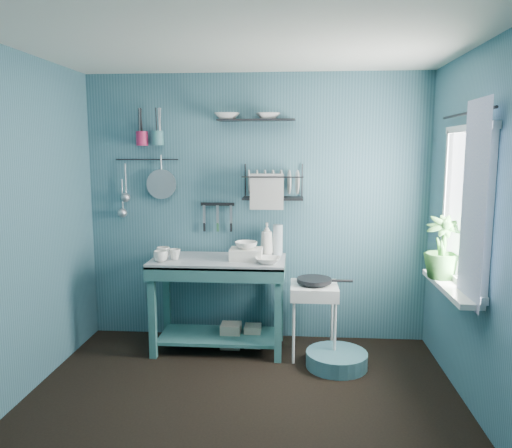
# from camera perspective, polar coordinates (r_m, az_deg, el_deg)

# --- Properties ---
(floor) EXTENTS (3.20, 3.20, 0.00)m
(floor) POSITION_cam_1_polar(r_m,az_deg,el_deg) (3.66, -1.95, -20.98)
(floor) COLOR black
(floor) RESTS_ON ground
(ceiling) EXTENTS (3.20, 3.20, 0.00)m
(ceiling) POSITION_cam_1_polar(r_m,az_deg,el_deg) (3.26, -2.18, 20.85)
(ceiling) COLOR silver
(ceiling) RESTS_ON ground
(wall_back) EXTENTS (3.20, 0.00, 3.20)m
(wall_back) POSITION_cam_1_polar(r_m,az_deg,el_deg) (4.71, 0.01, 1.77)
(wall_back) COLOR #35606E
(wall_back) RESTS_ON ground
(wall_front) EXTENTS (3.20, 0.00, 3.20)m
(wall_front) POSITION_cam_1_polar(r_m,az_deg,el_deg) (1.79, -7.58, -9.47)
(wall_front) COLOR #35606E
(wall_front) RESTS_ON ground
(wall_left) EXTENTS (0.00, 3.00, 3.00)m
(wall_left) POSITION_cam_1_polar(r_m,az_deg,el_deg) (3.77, -27.02, -0.86)
(wall_left) COLOR #35606E
(wall_left) RESTS_ON ground
(wall_right) EXTENTS (0.00, 3.00, 3.00)m
(wall_right) POSITION_cam_1_polar(r_m,az_deg,el_deg) (3.44, 25.44, -1.55)
(wall_right) COLOR #35606E
(wall_right) RESTS_ON ground
(work_counter) EXTENTS (1.25, 0.73, 0.84)m
(work_counter) POSITION_cam_1_polar(r_m,az_deg,el_deg) (4.57, -4.26, -9.12)
(work_counter) COLOR #316867
(work_counter) RESTS_ON floor
(mug_left) EXTENTS (0.12, 0.12, 0.10)m
(mug_left) POSITION_cam_1_polar(r_m,az_deg,el_deg) (4.40, -10.84, -3.64)
(mug_left) COLOR silver
(mug_left) RESTS_ON work_counter
(mug_mid) EXTENTS (0.14, 0.14, 0.09)m
(mug_mid) POSITION_cam_1_polar(r_m,az_deg,el_deg) (4.47, -9.27, -3.43)
(mug_mid) COLOR silver
(mug_mid) RESTS_ON work_counter
(mug_right) EXTENTS (0.17, 0.17, 0.10)m
(mug_right) POSITION_cam_1_polar(r_m,az_deg,el_deg) (4.56, -10.56, -3.21)
(mug_right) COLOR silver
(mug_right) RESTS_ON work_counter
(wash_tub) EXTENTS (0.28, 0.22, 0.10)m
(wash_tub) POSITION_cam_1_polar(r_m,az_deg,el_deg) (4.40, -1.14, -3.46)
(wash_tub) COLOR silver
(wash_tub) RESTS_ON work_counter
(tub_bowl) EXTENTS (0.20, 0.19, 0.06)m
(tub_bowl) POSITION_cam_1_polar(r_m,az_deg,el_deg) (4.39, -1.14, -2.43)
(tub_bowl) COLOR silver
(tub_bowl) RESTS_ON wash_tub
(soap_bottle) EXTENTS (0.12, 0.12, 0.30)m
(soap_bottle) POSITION_cam_1_polar(r_m,az_deg,el_deg) (4.59, 1.24, -1.71)
(soap_bottle) COLOR silver
(soap_bottle) RESTS_ON work_counter
(water_bottle) EXTENTS (0.09, 0.09, 0.28)m
(water_bottle) POSITION_cam_1_polar(r_m,az_deg,el_deg) (4.60, 2.50, -1.80)
(water_bottle) COLOR silver
(water_bottle) RESTS_ON work_counter
(counter_bowl) EXTENTS (0.22, 0.22, 0.05)m
(counter_bowl) POSITION_cam_1_polar(r_m,az_deg,el_deg) (4.27, 1.37, -4.17)
(counter_bowl) COLOR silver
(counter_bowl) RESTS_ON work_counter
(hotplate_stand) EXTENTS (0.44, 0.44, 0.65)m
(hotplate_stand) POSITION_cam_1_polar(r_m,az_deg,el_deg) (4.46, 6.58, -10.89)
(hotplate_stand) COLOR white
(hotplate_stand) RESTS_ON floor
(frying_pan) EXTENTS (0.30, 0.30, 0.03)m
(frying_pan) POSITION_cam_1_polar(r_m,az_deg,el_deg) (4.36, 6.66, -6.40)
(frying_pan) COLOR black
(frying_pan) RESTS_ON hotplate_stand
(knife_strip) EXTENTS (0.32, 0.02, 0.03)m
(knife_strip) POSITION_cam_1_polar(r_m,az_deg,el_deg) (4.72, -4.41, 2.28)
(knife_strip) COLOR black
(knife_strip) RESTS_ON wall_back
(dish_rack) EXTENTS (0.58, 0.31, 0.32)m
(dish_rack) POSITION_cam_1_polar(r_m,az_deg,el_deg) (4.55, 1.96, 4.84)
(dish_rack) COLOR black
(dish_rack) RESTS_ON wall_back
(upper_shelf) EXTENTS (0.71, 0.21, 0.01)m
(upper_shelf) POSITION_cam_1_polar(r_m,az_deg,el_deg) (4.59, 0.03, 11.80)
(upper_shelf) COLOR black
(upper_shelf) RESTS_ON wall_back
(shelf_bowl_left) EXTENTS (0.23, 0.23, 0.06)m
(shelf_bowl_left) POSITION_cam_1_polar(r_m,az_deg,el_deg) (4.62, -3.34, 12.11)
(shelf_bowl_left) COLOR silver
(shelf_bowl_left) RESTS_ON upper_shelf
(shelf_bowl_right) EXTENTS (0.25, 0.25, 0.05)m
(shelf_bowl_right) POSITION_cam_1_polar(r_m,az_deg,el_deg) (4.58, 1.39, 11.91)
(shelf_bowl_right) COLOR silver
(shelf_bowl_right) RESTS_ON upper_shelf
(utensil_cup_magenta) EXTENTS (0.11, 0.11, 0.13)m
(utensil_cup_magenta) POSITION_cam_1_polar(r_m,az_deg,el_deg) (4.80, -12.89, 9.50)
(utensil_cup_magenta) COLOR #B1204A
(utensil_cup_magenta) RESTS_ON wall_back
(utensil_cup_teal) EXTENTS (0.11, 0.11, 0.13)m
(utensil_cup_teal) POSITION_cam_1_polar(r_m,az_deg,el_deg) (4.76, -11.20, 9.62)
(utensil_cup_teal) COLOR #3A7579
(utensil_cup_teal) RESTS_ON wall_back
(colander) EXTENTS (0.28, 0.03, 0.28)m
(colander) POSITION_cam_1_polar(r_m,az_deg,el_deg) (4.80, -10.76, 4.50)
(colander) COLOR #ADAFB5
(colander) RESTS_ON wall_back
(ladle_outer) EXTENTS (0.01, 0.01, 0.30)m
(ladle_outer) POSITION_cam_1_polar(r_m,az_deg,el_deg) (4.91, -14.69, 4.95)
(ladle_outer) COLOR #ADAFB5
(ladle_outer) RESTS_ON wall_back
(ladle_inner) EXTENTS (0.01, 0.01, 0.30)m
(ladle_inner) POSITION_cam_1_polar(r_m,az_deg,el_deg) (4.93, -15.03, 3.22)
(ladle_inner) COLOR #ADAFB5
(ladle_inner) RESTS_ON wall_back
(hook_rail) EXTENTS (0.60, 0.01, 0.01)m
(hook_rail) POSITION_cam_1_polar(r_m,az_deg,el_deg) (4.84, -12.36, 7.21)
(hook_rail) COLOR black
(hook_rail) RESTS_ON wall_back
(window_glass) EXTENTS (0.00, 1.10, 1.10)m
(window_glass) POSITION_cam_1_polar(r_m,az_deg,el_deg) (3.84, 23.00, 1.81)
(window_glass) COLOR white
(window_glass) RESTS_ON wall_right
(windowsill) EXTENTS (0.16, 0.95, 0.04)m
(windowsill) POSITION_cam_1_polar(r_m,az_deg,el_deg) (3.92, 21.31, -6.76)
(windowsill) COLOR white
(windowsill) RESTS_ON wall_right
(curtain) EXTENTS (0.00, 1.35, 1.35)m
(curtain) POSITION_cam_1_polar(r_m,az_deg,el_deg) (3.53, 23.57, 2.07)
(curtain) COLOR silver
(curtain) RESTS_ON wall_right
(curtain_rod) EXTENTS (0.02, 1.05, 0.02)m
(curtain_rod) POSITION_cam_1_polar(r_m,az_deg,el_deg) (3.81, 22.92, 11.58)
(curtain_rod) COLOR black
(curtain_rod) RESTS_ON wall_right
(potted_plant) EXTENTS (0.30, 0.30, 0.48)m
(potted_plant) POSITION_cam_1_polar(r_m,az_deg,el_deg) (4.03, 20.52, -2.53)
(potted_plant) COLOR #306A2A
(potted_plant) RESTS_ON windowsill
(storage_tin_large) EXTENTS (0.18, 0.18, 0.22)m
(storage_tin_large) POSITION_cam_1_polar(r_m,az_deg,el_deg) (4.71, -2.89, -12.58)
(storage_tin_large) COLOR gray
(storage_tin_large) RESTS_ON floor
(storage_tin_small) EXTENTS (0.15, 0.15, 0.20)m
(storage_tin_small) POSITION_cam_1_polar(r_m,az_deg,el_deg) (4.72, -0.37, -12.64)
(storage_tin_small) COLOR gray
(storage_tin_small) RESTS_ON floor
(floor_basin) EXTENTS (0.51, 0.51, 0.13)m
(floor_basin) POSITION_cam_1_polar(r_m,az_deg,el_deg) (4.37, 9.20, -15.04)
(floor_basin) COLOR teal
(floor_basin) RESTS_ON floor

